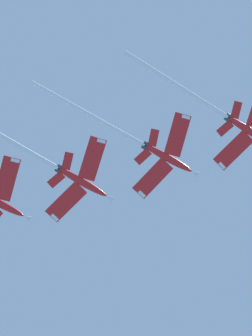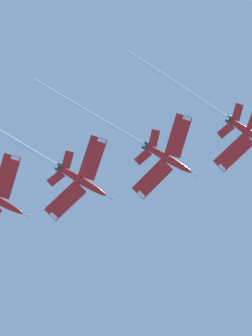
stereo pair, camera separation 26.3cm
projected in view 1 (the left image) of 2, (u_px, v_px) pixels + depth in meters
name	position (u px, v px, depth m)	size (l,w,h in m)	color
jet_lead	(225.00, 116.00, 145.86)	(20.19, 38.77, 9.01)	red
jet_second	(148.00, 147.00, 144.41)	(20.20, 39.59, 8.71)	red
jet_third	(60.00, 169.00, 142.10)	(20.19, 36.39, 8.32)	red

